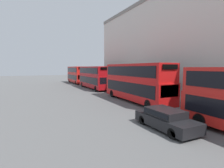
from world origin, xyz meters
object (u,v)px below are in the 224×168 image
at_px(car_hatchback, 166,118).
at_px(bus_third_in_queue, 94,76).
at_px(bus_trailing, 77,74).
at_px(bus_second_in_queue, 136,81).

bearing_deg(car_hatchback, bus_third_in_queue, 81.71).
distance_m(bus_third_in_queue, car_hatchback, 23.63).
distance_m(bus_trailing, car_hatchback, 36.71).
distance_m(bus_third_in_queue, bus_trailing, 13.19).
height_order(bus_second_in_queue, bus_trailing, bus_second_in_queue).
bearing_deg(bus_trailing, bus_third_in_queue, -90.00).
relative_size(bus_trailing, car_hatchback, 2.36).
xyz_separation_m(bus_third_in_queue, car_hatchback, (-3.40, -23.32, -1.66)).
bearing_deg(bus_second_in_queue, bus_third_in_queue, 90.00).
distance_m(bus_second_in_queue, bus_trailing, 27.74).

